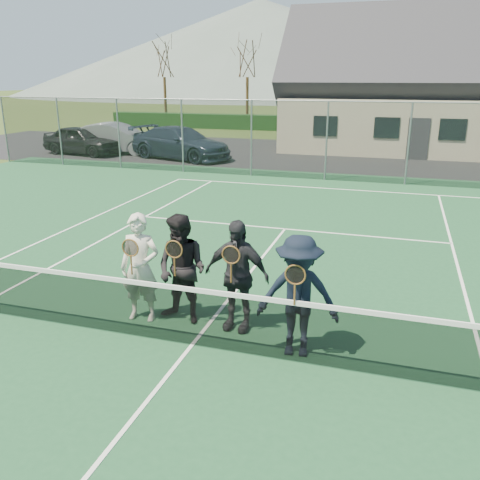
{
  "coord_description": "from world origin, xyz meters",
  "views": [
    {
      "loc": [
        2.71,
        -6.25,
        3.86
      ],
      "look_at": [
        0.28,
        1.5,
        1.25
      ],
      "focal_mm": 38.0,
      "sensor_mm": 36.0,
      "label": 1
    }
  ],
  "objects": [
    {
      "name": "tennis_net",
      "position": [
        0.0,
        0.0,
        0.54
      ],
      "size": [
        11.68,
        0.08,
        1.1
      ],
      "color": "slate",
      "rests_on": "ground"
    },
    {
      "name": "court_surface",
      "position": [
        0.0,
        0.0,
        0.01
      ],
      "size": [
        30.0,
        30.0,
        0.02
      ],
      "primitive_type": "cube",
      "color": "#1C4C2B",
      "rests_on": "ground"
    },
    {
      "name": "perimeter_fence",
      "position": [
        0.0,
        13.5,
        1.52
      ],
      "size": [
        30.07,
        0.07,
        3.02
      ],
      "color": "slate",
      "rests_on": "ground"
    },
    {
      "name": "player_a",
      "position": [
        -1.12,
        0.59,
        0.92
      ],
      "size": [
        0.7,
        0.53,
        1.8
      ],
      "color": "silver",
      "rests_on": "court_surface"
    },
    {
      "name": "ground",
      "position": [
        0.0,
        20.0,
        0.0
      ],
      "size": [
        220.0,
        220.0,
        0.0
      ],
      "primitive_type": "plane",
      "color": "#334719",
      "rests_on": "ground"
    },
    {
      "name": "tarmac_carpark",
      "position": [
        -4.0,
        20.0,
        0.01
      ],
      "size": [
        40.0,
        12.0,
        0.01
      ],
      "primitive_type": "cube",
      "color": "black",
      "rests_on": "ground"
    },
    {
      "name": "tree_a",
      "position": [
        -16.0,
        33.0,
        5.79
      ],
      "size": [
        3.2,
        3.2,
        7.77
      ],
      "color": "#3A2815",
      "rests_on": "ground"
    },
    {
      "name": "court_markings",
      "position": [
        0.0,
        0.0,
        0.02
      ],
      "size": [
        11.03,
        23.83,
        0.01
      ],
      "color": "white",
      "rests_on": "court_surface"
    },
    {
      "name": "car_b",
      "position": [
        -11.58,
        17.56,
        0.79
      ],
      "size": [
        4.92,
        2.12,
        1.58
      ],
      "primitive_type": "imported",
      "rotation": [
        0.0,
        0.0,
        1.67
      ],
      "color": "gray",
      "rests_on": "ground"
    },
    {
      "name": "clubhouse",
      "position": [
        4.0,
        24.0,
        3.99
      ],
      "size": [
        15.6,
        8.2,
        7.7
      ],
      "color": "beige",
      "rests_on": "ground"
    },
    {
      "name": "player_c",
      "position": [
        0.46,
        0.75,
        0.92
      ],
      "size": [
        1.08,
        0.54,
        1.8
      ],
      "color": "#242429",
      "rests_on": "court_surface"
    },
    {
      "name": "car_c",
      "position": [
        -7.57,
        16.85,
        0.77
      ],
      "size": [
        5.74,
        3.64,
        1.55
      ],
      "primitive_type": "imported",
      "rotation": [
        0.0,
        0.0,
        1.27
      ],
      "color": "#1C2638",
      "rests_on": "ground"
    },
    {
      "name": "hedge_row",
      "position": [
        0.0,
        32.0,
        0.55
      ],
      "size": [
        40.0,
        1.2,
        1.1
      ],
      "primitive_type": "cube",
      "color": "black",
      "rests_on": "ground"
    },
    {
      "name": "tree_c",
      "position": [
        2.0,
        33.0,
        5.79
      ],
      "size": [
        3.2,
        3.2,
        7.77
      ],
      "color": "#372214",
      "rests_on": "ground"
    },
    {
      "name": "hill_west",
      "position": [
        -25.0,
        95.0,
        9.0
      ],
      "size": [
        110.0,
        110.0,
        18.0
      ],
      "primitive_type": "cone",
      "color": "#516259",
      "rests_on": "ground"
    },
    {
      "name": "player_b",
      "position": [
        -0.45,
        0.73,
        0.92
      ],
      "size": [
        1.0,
        0.85,
        1.8
      ],
      "color": "black",
      "rests_on": "court_surface"
    },
    {
      "name": "car_a",
      "position": [
        -13.07,
        16.72,
        0.74
      ],
      "size": [
        4.57,
        2.45,
        1.48
      ],
      "primitive_type": "imported",
      "rotation": [
        0.0,
        0.0,
        1.4
      ],
      "color": "black",
      "rests_on": "ground"
    },
    {
      "name": "player_d",
      "position": [
        1.53,
        0.25,
        0.92
      ],
      "size": [
        1.23,
        0.78,
        1.8
      ],
      "color": "black",
      "rests_on": "court_surface"
    },
    {
      "name": "tree_b",
      "position": [
        -9.0,
        33.0,
        5.79
      ],
      "size": [
        3.2,
        3.2,
        7.77
      ],
      "color": "#3B2915",
      "rests_on": "ground"
    }
  ]
}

